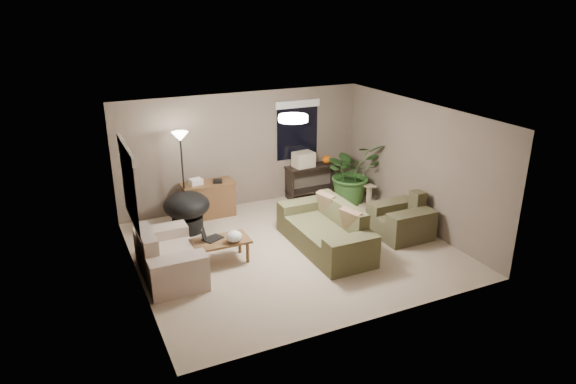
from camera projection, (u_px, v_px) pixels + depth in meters
name	position (u px, v px, depth m)	size (l,w,h in m)	color
room_shell	(293.00, 185.00, 9.02)	(5.50, 5.50, 5.50)	#C4AB92
main_sofa	(327.00, 233.00, 9.41)	(0.95, 2.20, 0.85)	#4E4C2E
throw_pillows	(339.00, 213.00, 9.39)	(0.34, 1.39, 0.47)	#8C7251
loveseat	(168.00, 259.00, 8.46)	(0.90, 1.60, 0.85)	beige
armchair	(401.00, 221.00, 9.90)	(0.95, 1.00, 0.85)	brown
coffee_table	(220.00, 243.00, 8.86)	(1.00, 0.55, 0.42)	brown
laptop	(209.00, 237.00, 8.83)	(0.43, 0.35, 0.24)	black
plastic_bag	(234.00, 236.00, 8.75)	(0.27, 0.25, 0.19)	white
desk	(209.00, 199.00, 10.76)	(1.10, 0.50, 0.75)	brown
desk_papers	(200.00, 182.00, 10.54)	(0.71, 0.30, 0.12)	silver
console_table	(313.00, 178.00, 11.87)	(1.30, 0.40, 0.75)	black
pumpkin	(327.00, 159.00, 11.86)	(0.22, 0.22, 0.18)	orange
cardboard_box	(304.00, 159.00, 11.60)	(0.45, 0.34, 0.34)	beige
papasan_chair	(187.00, 209.00, 10.03)	(1.13, 1.13, 0.80)	black
floor_lamp	(181.00, 148.00, 10.01)	(0.32, 0.32, 1.91)	black
ceiling_fixture	(293.00, 118.00, 8.60)	(0.50, 0.50, 0.10)	white
houseplant	(352.00, 179.00, 11.50)	(1.24, 1.38, 1.08)	#2D5923
cat_scratching_post	(369.00, 198.00, 11.30)	(0.32, 0.32, 0.50)	tan
window_left	(127.00, 172.00, 8.00)	(0.05, 1.56, 1.33)	black
window_back	(298.00, 120.00, 11.45)	(1.06, 0.05, 1.33)	black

